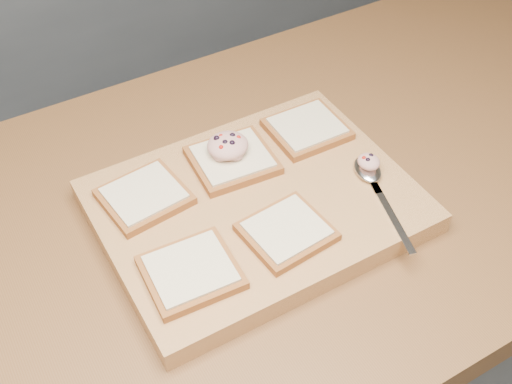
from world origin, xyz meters
The scene contains 11 objects.
island_counter centered at (0.00, 0.00, 0.45)m, with size 2.00×0.80×0.90m.
back_counter centered at (0.00, 1.43, 0.47)m, with size 3.60×0.62×0.94m.
cutting_board centered at (-0.10, -0.03, 0.92)m, with size 0.47×0.36×0.04m, color tan.
bread_far_left centered at (-0.25, 0.05, 0.95)m, with size 0.13×0.12×0.02m.
bread_far_center centered at (-0.10, 0.05, 0.95)m, with size 0.14×0.13×0.02m.
bread_far_right centered at (0.05, 0.06, 0.95)m, with size 0.12×0.11×0.02m.
bread_near_left centered at (-0.25, -0.12, 0.95)m, with size 0.13×0.12×0.02m.
bread_near_center centered at (-0.10, -0.12, 0.95)m, with size 0.13×0.12×0.02m.
tuna_salad_dollop centered at (-0.10, 0.06, 0.97)m, with size 0.07×0.06×0.03m.
spoon centered at (0.07, -0.09, 0.94)m, with size 0.08×0.20×0.01m.
spoon_salad centered at (0.08, -0.07, 0.96)m, with size 0.03×0.04×0.02m.
Camera 1 is at (-0.44, -0.62, 1.65)m, focal length 45.00 mm.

